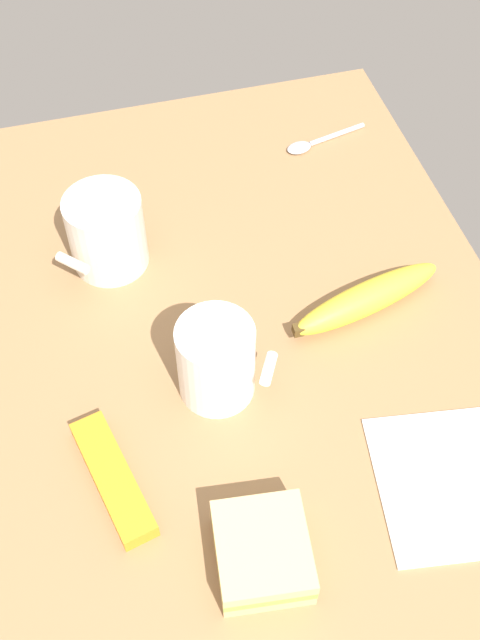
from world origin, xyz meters
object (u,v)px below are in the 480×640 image
Objects in this scene: sandwich_main at (262,552)px; coffee_mug_black at (216,360)px; banana at (367,298)px; paper_napkin at (458,482)px; spoon at (314,142)px; snack_bar at (113,478)px; coffee_mug_milky at (106,231)px.

coffee_mug_black is at bearing 178.05° from sandwich_main.
banana reaches higher than paper_napkin.
sandwich_main is 0.64× the size of paper_napkin.
coffee_mug_black reaches higher than sandwich_main.
banana is at bearing -6.72° from spoon.
snack_bar reaches higher than spoon.
banana is 35.65cm from snack_bar.
coffee_mug_black is 27.57cm from paper_napkin.
coffee_mug_milky is 48.87cm from paper_napkin.
banana is at bearing -177.31° from paper_napkin.
sandwich_main is at bearing -83.06° from paper_napkin.
banana is (-26.22, 20.29, -0.25)cm from sandwich_main.
sandwich_main is 0.83× the size of spoon.
banana reaches higher than snack_bar.
coffee_mug_black is 0.52× the size of banana.
coffee_mug_black is at bearing -130.18° from paper_napkin.
sandwich_main is 21.66cm from paper_napkin.
banana is 1.40× the size of snack_bar.
coffee_mug_black reaches higher than paper_napkin.
coffee_mug_black and coffee_mug_milky have the same top height.
coffee_mug_black is 0.65× the size of paper_napkin.
sandwich_main reaches higher than paper_napkin.
spoon is (-35.88, 23.11, -4.76)cm from coffee_mug_black.
spoon is at bearing 156.97° from sandwich_main.
coffee_mug_milky is at bearing -169.75° from sandwich_main.
coffee_mug_black is at bearing -32.79° from spoon.
spoon is at bearing 114.54° from coffee_mug_milky.
coffee_mug_black is at bearing 110.03° from snack_bar.
paper_napkin is at bearing 96.94° from sandwich_main.
snack_bar is at bearing -39.10° from spoon.
coffee_mug_milky is 1.06× the size of sandwich_main.
paper_napkin is (-2.60, 21.40, -2.05)cm from sandwich_main.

